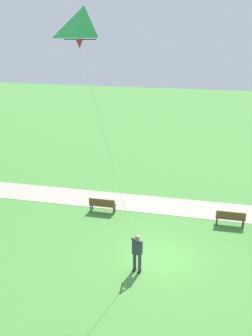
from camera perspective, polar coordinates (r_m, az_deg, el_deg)
name	(u,v)px	position (r m, az deg, el deg)	size (l,w,h in m)	color
ground_plane	(158,257)	(16.97, 5.07, -13.79)	(120.00, 120.00, 0.00)	#4C8E3D
walkway_path	(143,204)	(21.91, 2.61, -5.59)	(2.40, 32.00, 0.02)	#ADA393
person_kite_flyer	(137,250)	(15.45, 1.74, -12.77)	(0.63, 0.51, 1.83)	#232328
flying_kite	(85,29)	(10.01, -6.53, 20.90)	(3.67, 1.52, 8.34)	green
park_bench_near_walkway	(230,217)	(19.95, 16.09, -7.44)	(0.51, 1.52, 0.88)	brown
park_bench_far_walkway	(102,204)	(20.65, -3.73, -5.70)	(0.51, 1.52, 0.88)	brown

